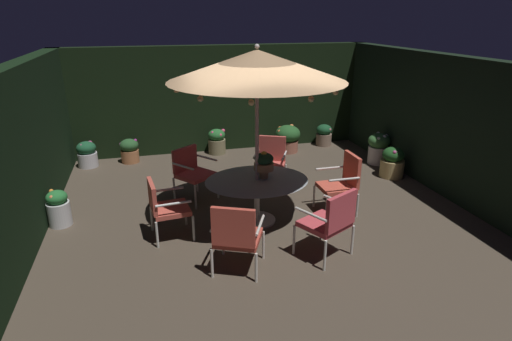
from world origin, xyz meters
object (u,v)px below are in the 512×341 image
object	(u,v)px
potted_plant_back_left	(392,163)
potted_plant_back_right	(59,208)
potted_plant_left_near	(379,148)
potted_plant_back_center	(130,150)
patio_chair_north	(271,159)
patio_chair_southwest	(342,180)
patio_chair_southeast	(236,234)
potted_plant_front_corner	(217,141)
centerpiece_planter	(264,162)
potted_plant_right_far	(87,154)
potted_plant_left_far	(324,135)
potted_plant_right_near	(288,138)
patio_chair_northeast	(192,169)
patio_umbrella	(257,66)
patio_chair_south	(331,219)
patio_chair_east	(164,205)
patio_dining_table	(257,187)

from	to	relation	value
potted_plant_back_left	potted_plant_back_right	distance (m)	6.27
potted_plant_left_near	potted_plant_back_center	size ratio (longest dim) A/B	1.28
patio_chair_north	potted_plant_back_left	world-z (taller)	patio_chair_north
patio_chair_southwest	potted_plant_back_left	xyz separation A→B (m)	(1.72, 1.22, -0.26)
patio_chair_southeast	potted_plant_front_corner	size ratio (longest dim) A/B	1.65
centerpiece_planter	potted_plant_right_far	distance (m)	4.61
potted_plant_left_far	potted_plant_back_right	xyz separation A→B (m)	(-5.78, -2.96, 0.02)
potted_plant_front_corner	potted_plant_right_near	bearing A→B (deg)	-10.17
centerpiece_planter	patio_chair_southwest	world-z (taller)	centerpiece_planter
patio_chair_northeast	potted_plant_back_center	world-z (taller)	patio_chair_northeast
patio_chair_north	potted_plant_front_corner	size ratio (longest dim) A/B	1.64
patio_chair_southwest	potted_plant_right_near	bearing A→B (deg)	86.74
patio_chair_southeast	potted_plant_right_near	world-z (taller)	patio_chair_southeast
potted_plant_front_corner	patio_umbrella	bearing A→B (deg)	-89.70
patio_chair_northeast	potted_plant_front_corner	world-z (taller)	patio_chair_northeast
patio_chair_southwest	patio_chair_north	bearing A→B (deg)	122.28
centerpiece_planter	potted_plant_right_near	xyz separation A→B (m)	(1.54, 3.30, -0.62)
patio_chair_south	patio_chair_southeast	bearing A→B (deg)	-178.64
potted_plant_left_far	patio_chair_northeast	bearing A→B (deg)	-145.72
patio_chair_east	potted_plant_back_center	bearing A→B (deg)	98.96
potted_plant_left_near	potted_plant_back_center	world-z (taller)	potted_plant_left_near
patio_chair_southeast	patio_chair_south	world-z (taller)	patio_chair_south
potted_plant_left_far	potted_plant_back_center	xyz separation A→B (m)	(-4.76, -0.10, 0.00)
patio_chair_southeast	patio_chair_south	distance (m)	1.30
potted_plant_back_left	patio_chair_southwest	bearing A→B (deg)	-144.69
potted_plant_back_center	potted_plant_right_near	bearing A→B (deg)	-2.63
potted_plant_back_left	potted_plant_front_corner	xyz separation A→B (m)	(-3.21, 2.44, 0.00)
patio_dining_table	patio_chair_northeast	distance (m)	1.46
potted_plant_back_left	patio_umbrella	bearing A→B (deg)	-159.23
potted_plant_back_center	centerpiece_planter	bearing A→B (deg)	-58.13
potted_plant_right_far	potted_plant_left_near	xyz separation A→B (m)	(6.26, -1.42, 0.08)
patio_dining_table	patio_chair_south	xyz separation A→B (m)	(0.67, -1.30, -0.01)
potted_plant_right_far	potted_plant_back_center	distance (m)	0.89
patio_chair_southeast	potted_plant_back_center	distance (m)	5.06
centerpiece_planter	patio_chair_south	size ratio (longest dim) A/B	0.44
potted_plant_back_right	potted_plant_left_near	xyz separation A→B (m)	(6.39, 1.37, 0.08)
patio_chair_north	potted_plant_front_corner	distance (m)	2.43
potted_plant_back_right	potted_plant_left_near	bearing A→B (deg)	12.06
patio_chair_south	potted_plant_back_center	world-z (taller)	patio_chair_south
potted_plant_front_corner	potted_plant_left_near	bearing A→B (deg)	-25.87
patio_chair_southwest	potted_plant_front_corner	distance (m)	3.96
potted_plant_right_far	potted_plant_left_far	bearing A→B (deg)	1.77
patio_chair_southwest	potted_plant_front_corner	xyz separation A→B (m)	(-1.49, 3.66, -0.26)
patio_chair_south	patio_dining_table	bearing A→B (deg)	117.39
patio_umbrella	patio_chair_north	size ratio (longest dim) A/B	2.83
patio_chair_south	potted_plant_back_center	distance (m)	5.53
potted_plant_back_left	potted_plant_back_center	world-z (taller)	potted_plant_back_left
patio_umbrella	patio_chair_east	bearing A→B (deg)	-173.83
patio_chair_north	potted_plant_back_center	xyz separation A→B (m)	(-2.66, 2.20, -0.28)
potted_plant_back_left	potted_plant_right_near	bearing A→B (deg)	125.64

